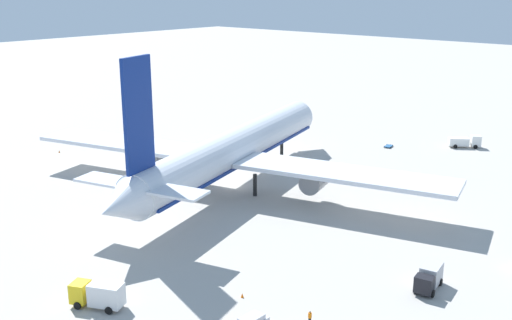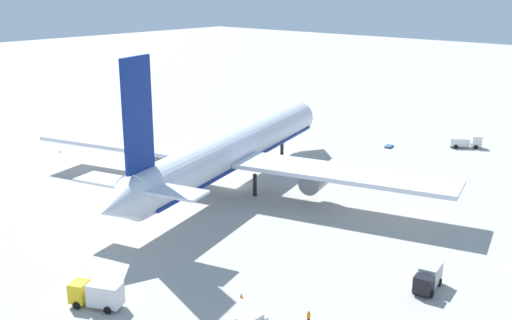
{
  "view_description": "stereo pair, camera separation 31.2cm",
  "coord_description": "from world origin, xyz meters",
  "px_view_note": "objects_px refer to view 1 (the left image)",
  "views": [
    {
      "loc": [
        -76.69,
        -71.81,
        35.62
      ],
      "look_at": [
        3.7,
        -1.69,
        4.52
      ],
      "focal_mm": 42.74,
      "sensor_mm": 36.0,
      "label": 1
    },
    {
      "loc": [
        -76.49,
        -72.04,
        35.62
      ],
      "look_at": [
        3.7,
        -1.69,
        4.52
      ],
      "focal_mm": 42.74,
      "sensor_mm": 36.0,
      "label": 2
    }
  ],
  "objects_px": {
    "baggage_cart_0": "(389,146)",
    "traffic_cone_1": "(267,133)",
    "service_truck_4": "(98,294)",
    "traffic_cone_0": "(59,151)",
    "airliner": "(232,150)",
    "traffic_cone_2": "(242,295)",
    "ground_worker_2": "(310,318)",
    "service_truck_1": "(465,141)",
    "service_truck_0": "(429,277)"
  },
  "relations": [
    {
      "from": "service_truck_0",
      "to": "traffic_cone_0",
      "type": "distance_m",
      "value": 88.66
    },
    {
      "from": "ground_worker_2",
      "to": "baggage_cart_0",
      "type": "bearing_deg",
      "value": 23.11
    },
    {
      "from": "airliner",
      "to": "traffic_cone_2",
      "type": "relative_size",
      "value": 142.95
    },
    {
      "from": "service_truck_1",
      "to": "baggage_cart_0",
      "type": "relative_size",
      "value": 2.22
    },
    {
      "from": "service_truck_4",
      "to": "baggage_cart_0",
      "type": "xyz_separation_m",
      "value": [
        84.52,
        10.26,
        -1.41
      ]
    },
    {
      "from": "traffic_cone_1",
      "to": "ground_worker_2",
      "type": "bearing_deg",
      "value": -136.8
    },
    {
      "from": "baggage_cart_0",
      "to": "traffic_cone_0",
      "type": "bearing_deg",
      "value": 134.66
    },
    {
      "from": "ground_worker_2",
      "to": "traffic_cone_0",
      "type": "bearing_deg",
      "value": 76.15
    },
    {
      "from": "airliner",
      "to": "service_truck_4",
      "type": "relative_size",
      "value": 12.15
    },
    {
      "from": "service_truck_1",
      "to": "traffic_cone_2",
      "type": "relative_size",
      "value": 12.49
    },
    {
      "from": "service_truck_4",
      "to": "service_truck_0",
      "type": "bearing_deg",
      "value": -42.43
    },
    {
      "from": "service_truck_4",
      "to": "ground_worker_2",
      "type": "height_order",
      "value": "service_truck_4"
    },
    {
      "from": "service_truck_4",
      "to": "traffic_cone_0",
      "type": "height_order",
      "value": "service_truck_4"
    },
    {
      "from": "ground_worker_2",
      "to": "service_truck_1",
      "type": "bearing_deg",
      "value": 11.96
    },
    {
      "from": "traffic_cone_2",
      "to": "airliner",
      "type": "bearing_deg",
      "value": 44.91
    },
    {
      "from": "service_truck_1",
      "to": "ground_worker_2",
      "type": "relative_size",
      "value": 4.27
    },
    {
      "from": "airliner",
      "to": "service_truck_1",
      "type": "distance_m",
      "value": 59.0
    },
    {
      "from": "airliner",
      "to": "ground_worker_2",
      "type": "distance_m",
      "value": 46.96
    },
    {
      "from": "ground_worker_2",
      "to": "traffic_cone_0",
      "type": "xyz_separation_m",
      "value": [
        20.35,
        82.5,
        -0.54
      ]
    },
    {
      "from": "traffic_cone_1",
      "to": "traffic_cone_2",
      "type": "distance_m",
      "value": 81.01
    },
    {
      "from": "service_truck_0",
      "to": "traffic_cone_2",
      "type": "distance_m",
      "value": 22.64
    },
    {
      "from": "baggage_cart_0",
      "to": "ground_worker_2",
      "type": "relative_size",
      "value": 1.93
    },
    {
      "from": "service_truck_0",
      "to": "baggage_cart_0",
      "type": "relative_size",
      "value": 1.81
    },
    {
      "from": "baggage_cart_0",
      "to": "traffic_cone_2",
      "type": "distance_m",
      "value": 75.14
    },
    {
      "from": "service_truck_4",
      "to": "traffic_cone_2",
      "type": "height_order",
      "value": "service_truck_4"
    },
    {
      "from": "ground_worker_2",
      "to": "traffic_cone_1",
      "type": "xyz_separation_m",
      "value": [
        63.3,
        59.45,
        -0.54
      ]
    },
    {
      "from": "service_truck_1",
      "to": "service_truck_4",
      "type": "height_order",
      "value": "service_truck_4"
    },
    {
      "from": "service_truck_4",
      "to": "ground_worker_2",
      "type": "relative_size",
      "value": 4.02
    },
    {
      "from": "service_truck_1",
      "to": "traffic_cone_0",
      "type": "relative_size",
      "value": 12.49
    },
    {
      "from": "baggage_cart_0",
      "to": "traffic_cone_2",
      "type": "height_order",
      "value": "traffic_cone_2"
    },
    {
      "from": "service_truck_1",
      "to": "ground_worker_2",
      "type": "height_order",
      "value": "service_truck_1"
    },
    {
      "from": "service_truck_1",
      "to": "traffic_cone_1",
      "type": "relative_size",
      "value": 12.49
    },
    {
      "from": "service_truck_1",
      "to": "traffic_cone_2",
      "type": "bearing_deg",
      "value": -174.46
    },
    {
      "from": "service_truck_1",
      "to": "traffic_cone_0",
      "type": "xyz_separation_m",
      "value": [
        -62.51,
        64.94,
        -1.14
      ]
    },
    {
      "from": "airliner",
      "to": "traffic_cone_0",
      "type": "relative_size",
      "value": 142.95
    },
    {
      "from": "traffic_cone_2",
      "to": "service_truck_4",
      "type": "bearing_deg",
      "value": 138.88
    },
    {
      "from": "ground_worker_2",
      "to": "service_truck_0",
      "type": "bearing_deg",
      "value": -20.73
    },
    {
      "from": "airliner",
      "to": "baggage_cart_0",
      "type": "distance_m",
      "value": 45.11
    },
    {
      "from": "service_truck_4",
      "to": "traffic_cone_0",
      "type": "xyz_separation_m",
      "value": [
        33.21,
        62.19,
        -1.4
      ]
    },
    {
      "from": "airliner",
      "to": "traffic_cone_2",
      "type": "bearing_deg",
      "value": -135.09
    },
    {
      "from": "baggage_cart_0",
      "to": "traffic_cone_1",
      "type": "relative_size",
      "value": 5.63
    },
    {
      "from": "service_truck_4",
      "to": "ground_worker_2",
      "type": "xyz_separation_m",
      "value": [
        12.86,
        -20.31,
        -0.86
      ]
    },
    {
      "from": "baggage_cart_0",
      "to": "traffic_cone_0",
      "type": "xyz_separation_m",
      "value": [
        -51.31,
        51.92,
        0.01
      ]
    },
    {
      "from": "airliner",
      "to": "traffic_cone_2",
      "type": "height_order",
      "value": "airliner"
    },
    {
      "from": "baggage_cart_0",
      "to": "ground_worker_2",
      "type": "xyz_separation_m",
      "value": [
        -71.66,
        -30.57,
        0.55
      ]
    },
    {
      "from": "baggage_cart_0",
      "to": "traffic_cone_0",
      "type": "distance_m",
      "value": 73.0
    },
    {
      "from": "service_truck_4",
      "to": "traffic_cone_2",
      "type": "xyz_separation_m",
      "value": [
        12.4,
        -10.83,
        -1.4
      ]
    },
    {
      "from": "traffic_cone_0",
      "to": "traffic_cone_1",
      "type": "relative_size",
      "value": 1.0
    },
    {
      "from": "service_truck_1",
      "to": "traffic_cone_1",
      "type": "distance_m",
      "value": 46.24
    },
    {
      "from": "service_truck_0",
      "to": "traffic_cone_1",
      "type": "distance_m",
      "value": 80.81
    }
  ]
}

